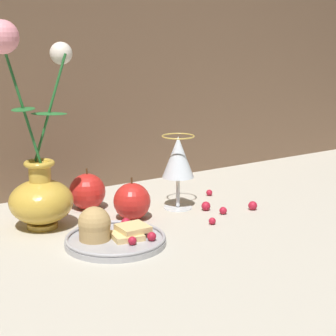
{
  "coord_description": "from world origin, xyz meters",
  "views": [
    {
      "loc": [
        -0.55,
        -0.92,
        0.35
      ],
      "look_at": [
        0.07,
        -0.01,
        0.1
      ],
      "focal_mm": 60.0,
      "sensor_mm": 36.0,
      "label": 1
    }
  ],
  "objects_px": {
    "vase": "(38,174)",
    "wine_glass": "(178,160)",
    "plate_with_pastries": "(110,235)",
    "apple_near_glass": "(87,192)",
    "apple_beside_vase": "(132,201)"
  },
  "relations": [
    {
      "from": "plate_with_pastries",
      "to": "apple_near_glass",
      "type": "relative_size",
      "value": 2.01
    },
    {
      "from": "vase",
      "to": "apple_beside_vase",
      "type": "height_order",
      "value": "vase"
    },
    {
      "from": "wine_glass",
      "to": "plate_with_pastries",
      "type": "bearing_deg",
      "value": -153.54
    },
    {
      "from": "apple_beside_vase",
      "to": "apple_near_glass",
      "type": "relative_size",
      "value": 0.97
    },
    {
      "from": "vase",
      "to": "wine_glass",
      "type": "relative_size",
      "value": 2.45
    },
    {
      "from": "apple_near_glass",
      "to": "apple_beside_vase",
      "type": "bearing_deg",
      "value": -69.04
    },
    {
      "from": "plate_with_pastries",
      "to": "apple_near_glass",
      "type": "bearing_deg",
      "value": 74.19
    },
    {
      "from": "wine_glass",
      "to": "apple_near_glass",
      "type": "bearing_deg",
      "value": 148.22
    },
    {
      "from": "plate_with_pastries",
      "to": "vase",
      "type": "bearing_deg",
      "value": 114.69
    },
    {
      "from": "vase",
      "to": "wine_glass",
      "type": "bearing_deg",
      "value": -7.85
    },
    {
      "from": "vase",
      "to": "wine_glass",
      "type": "distance_m",
      "value": 0.3
    },
    {
      "from": "vase",
      "to": "apple_near_glass",
      "type": "relative_size",
      "value": 4.35
    },
    {
      "from": "plate_with_pastries",
      "to": "apple_near_glass",
      "type": "xyz_separation_m",
      "value": [
        0.06,
        0.21,
        0.02
      ]
    },
    {
      "from": "plate_with_pastries",
      "to": "wine_glass",
      "type": "relative_size",
      "value": 1.14
    },
    {
      "from": "vase",
      "to": "plate_with_pastries",
      "type": "height_order",
      "value": "vase"
    }
  ]
}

